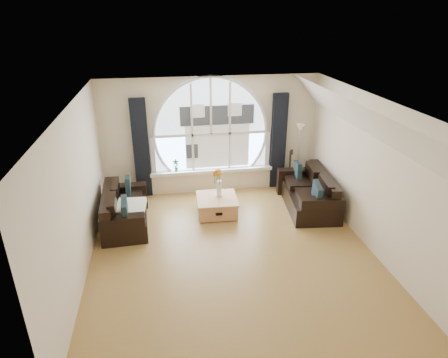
{
  "coord_description": "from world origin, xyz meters",
  "views": [
    {
      "loc": [
        -1.12,
        -5.79,
        4.04
      ],
      "look_at": [
        0.0,
        0.9,
        1.05
      ],
      "focal_mm": 31.04,
      "sensor_mm": 36.0,
      "label": 1
    }
  ],
  "objects_px": {
    "sofa_left": "(125,207)",
    "floor_lamp": "(298,157)",
    "sofa_right": "(308,191)",
    "vase_flowers": "(219,179)",
    "coffee_chest": "(217,205)",
    "guitar": "(289,169)",
    "potted_plant": "(176,165)"
  },
  "relations": [
    {
      "from": "sofa_right",
      "to": "vase_flowers",
      "type": "relative_size",
      "value": 2.52
    },
    {
      "from": "floor_lamp",
      "to": "guitar",
      "type": "bearing_deg",
      "value": -165.17
    },
    {
      "from": "sofa_right",
      "to": "vase_flowers",
      "type": "height_order",
      "value": "vase_flowers"
    },
    {
      "from": "sofa_left",
      "to": "floor_lamp",
      "type": "distance_m",
      "value": 4.17
    },
    {
      "from": "coffee_chest",
      "to": "potted_plant",
      "type": "distance_m",
      "value": 1.5
    },
    {
      "from": "guitar",
      "to": "sofa_right",
      "type": "bearing_deg",
      "value": -67.97
    },
    {
      "from": "vase_flowers",
      "to": "coffee_chest",
      "type": "bearing_deg",
      "value": -122.88
    },
    {
      "from": "sofa_right",
      "to": "coffee_chest",
      "type": "distance_m",
      "value": 2.01
    },
    {
      "from": "vase_flowers",
      "to": "potted_plant",
      "type": "height_order",
      "value": "vase_flowers"
    },
    {
      "from": "guitar",
      "to": "coffee_chest",
      "type": "bearing_deg",
      "value": -139.03
    },
    {
      "from": "sofa_right",
      "to": "guitar",
      "type": "relative_size",
      "value": 1.67
    },
    {
      "from": "coffee_chest",
      "to": "guitar",
      "type": "bearing_deg",
      "value": 28.51
    },
    {
      "from": "sofa_left",
      "to": "vase_flowers",
      "type": "bearing_deg",
      "value": 4.93
    },
    {
      "from": "vase_flowers",
      "to": "sofa_right",
      "type": "bearing_deg",
      "value": -4.57
    },
    {
      "from": "floor_lamp",
      "to": "potted_plant",
      "type": "distance_m",
      "value": 2.9
    },
    {
      "from": "floor_lamp",
      "to": "potted_plant",
      "type": "height_order",
      "value": "floor_lamp"
    },
    {
      "from": "coffee_chest",
      "to": "floor_lamp",
      "type": "height_order",
      "value": "floor_lamp"
    },
    {
      "from": "floor_lamp",
      "to": "guitar",
      "type": "distance_m",
      "value": 0.36
    },
    {
      "from": "coffee_chest",
      "to": "guitar",
      "type": "height_order",
      "value": "guitar"
    },
    {
      "from": "coffee_chest",
      "to": "sofa_left",
      "type": "bearing_deg",
      "value": -172.74
    },
    {
      "from": "floor_lamp",
      "to": "potted_plant",
      "type": "relative_size",
      "value": 5.46
    },
    {
      "from": "sofa_right",
      "to": "floor_lamp",
      "type": "bearing_deg",
      "value": 90.42
    },
    {
      "from": "coffee_chest",
      "to": "potted_plant",
      "type": "bearing_deg",
      "value": 126.2
    },
    {
      "from": "sofa_left",
      "to": "vase_flowers",
      "type": "relative_size",
      "value": 2.35
    },
    {
      "from": "potted_plant",
      "to": "guitar",
      "type": "bearing_deg",
      "value": -5.69
    },
    {
      "from": "vase_flowers",
      "to": "potted_plant",
      "type": "xyz_separation_m",
      "value": [
        -0.85,
        1.09,
        -0.07
      ]
    },
    {
      "from": "sofa_left",
      "to": "coffee_chest",
      "type": "distance_m",
      "value": 1.9
    },
    {
      "from": "floor_lamp",
      "to": "sofa_left",
      "type": "bearing_deg",
      "value": -164.19
    },
    {
      "from": "sofa_left",
      "to": "vase_flowers",
      "type": "distance_m",
      "value": 2.0
    },
    {
      "from": "vase_flowers",
      "to": "guitar",
      "type": "bearing_deg",
      "value": 24.3
    },
    {
      "from": "vase_flowers",
      "to": "guitar",
      "type": "distance_m",
      "value": 2.01
    },
    {
      "from": "floor_lamp",
      "to": "guitar",
      "type": "xyz_separation_m",
      "value": [
        -0.23,
        -0.06,
        -0.27
      ]
    }
  ]
}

